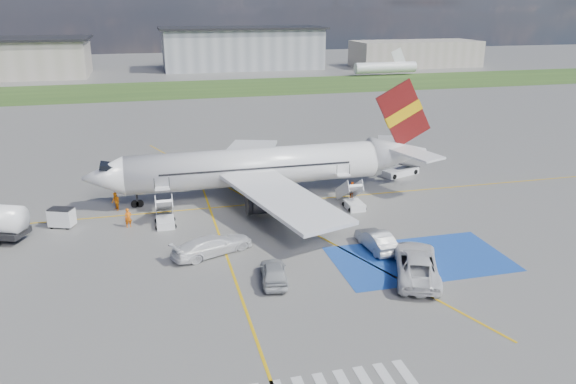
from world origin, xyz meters
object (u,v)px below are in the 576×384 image
Objects in this scene: airliner at (268,166)px; car_silver_a at (274,272)px; belt_loader at (401,172)px; car_silver_b at (376,240)px; van_white_a at (417,259)px; van_white_b at (213,242)px; gpu_cart at (62,219)px.

airliner is 7.94× the size of car_silver_a.
car_silver_b is (-11.18, -19.05, 0.45)m from belt_loader.
belt_loader is 22.10m from car_silver_b.
van_white_a is (6.94, -20.37, -2.15)m from airliner.
airliner reaches higher than van_white_a.
belt_loader is 1.03× the size of car_silver_b.
gpu_cart is at bearing 31.34° from van_white_b.
airliner is 7.08× the size of belt_loader.
van_white_a is at bearing -139.90° from van_white_b.
airliner is 17.65m from belt_loader.
gpu_cart reaches higher than car_silver_a.
car_silver_a is (-20.76, -22.62, 0.41)m from belt_loader.
airliner is 5.58× the size of van_white_a.
car_silver_a is 10.22m from car_silver_b.
car_silver_a is 7.08m from van_white_b.
airliner is 7.00× the size of van_white_b.
airliner is at bearing -52.79° from van_white_b.
gpu_cart is 0.38× the size of van_white_a.
airliner is at bearing 31.82° from gpu_cart.
van_white_a is (-10.05, -24.09, 0.86)m from belt_loader.
airliner is at bearing -48.69° from van_white_a.
gpu_cart is 37.90m from belt_loader.
van_white_b is (12.68, -9.25, 0.21)m from gpu_cart.
van_white_a reaches higher than belt_loader.
van_white_a is at bearing 99.16° from car_silver_b.
airliner reaches higher than car_silver_b.
van_white_a is at bearing -132.86° from belt_loader.
airliner reaches higher than gpu_cart.
van_white_b is at bearing -166.10° from belt_loader.
car_silver_b is at bearing -140.63° from belt_loader.
airliner is at bearing -72.82° from car_silver_b.
gpu_cart reaches higher than car_silver_b.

